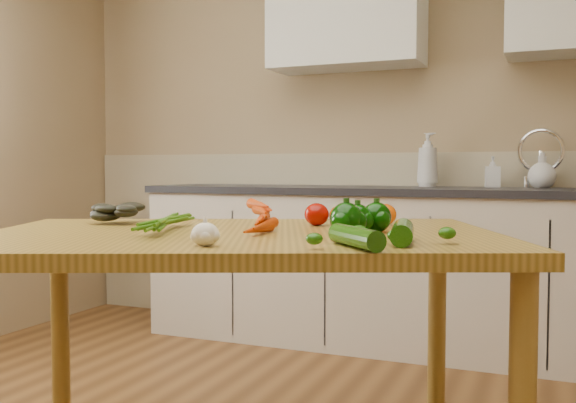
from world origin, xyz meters
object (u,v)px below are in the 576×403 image
(carrot_bunch, at_px, (231,218))
(zucchini_a, at_px, (402,232))
(pepper_c, at_px, (346,219))
(garlic_bulb, at_px, (205,234))
(soap_bottle_b, at_px, (493,172))
(pepper_a, at_px, (358,219))
(soap_bottle_c, at_px, (542,170))
(tomato_a, at_px, (317,214))
(soap_bottle_a, at_px, (428,160))
(pepper_b, at_px, (376,217))
(table, at_px, (241,262))
(leafy_greens, at_px, (121,208))
(tomato_b, at_px, (341,216))
(zucchini_b, at_px, (356,237))
(tomato_c, at_px, (385,214))

(carrot_bunch, relative_size, zucchini_a, 1.27)
(pepper_c, bearing_deg, garlic_bulb, -125.17)
(soap_bottle_b, relative_size, pepper_c, 1.84)
(pepper_a, bearing_deg, carrot_bunch, -167.25)
(soap_bottle_b, xyz_separation_m, garlic_bulb, (-0.47, -2.34, -0.14))
(soap_bottle_c, height_order, pepper_a, soap_bottle_c)
(tomato_a, xyz_separation_m, zucchini_a, (0.37, -0.37, -0.01))
(soap_bottle_b, xyz_separation_m, soap_bottle_c, (0.25, -0.01, 0.01))
(soap_bottle_a, relative_size, pepper_b, 3.50)
(soap_bottle_a, height_order, zucchini_a, soap_bottle_a)
(table, relative_size, garlic_bulb, 25.98)
(leafy_greens, bearing_deg, soap_bottle_b, 60.30)
(soap_bottle_a, bearing_deg, table, -148.96)
(tomato_b, bearing_deg, zucchini_b, -68.58)
(table, xyz_separation_m, zucchini_b, (0.43, -0.24, 0.12))
(zucchini_a, bearing_deg, table, 168.96)
(pepper_a, bearing_deg, pepper_c, -92.95)
(pepper_a, xyz_separation_m, tomato_a, (-0.19, 0.18, -0.00))
(tomato_c, height_order, zucchini_b, tomato_c)
(carrot_bunch, distance_m, zucchini_a, 0.56)
(pepper_a, xyz_separation_m, zucchini_b, (0.09, -0.34, -0.02))
(garlic_bulb, relative_size, zucchini_a, 0.31)
(carrot_bunch, bearing_deg, leafy_greens, 145.74)
(table, height_order, tomato_a, tomato_a)
(table, relative_size, carrot_bunch, 6.31)
(pepper_b, xyz_separation_m, zucchini_a, (0.13, -0.24, -0.02))
(soap_bottle_a, distance_m, carrot_bunch, 2.00)
(tomato_b, bearing_deg, soap_bottle_b, 79.04)
(soap_bottle_b, distance_m, tomato_a, 1.77)
(tomato_b, bearing_deg, pepper_c, -69.35)
(soap_bottle_c, xyz_separation_m, zucchini_a, (-0.30, -2.09, -0.15))
(pepper_b, xyz_separation_m, pepper_c, (-0.05, -0.14, 0.00))
(table, height_order, zucchini_b, zucchini_b)
(carrot_bunch, relative_size, garlic_bulb, 4.12)
(pepper_b, bearing_deg, zucchini_b, -82.70)
(soap_bottle_a, height_order, tomato_b, soap_bottle_a)
(soap_bottle_a, bearing_deg, carrot_bunch, -150.19)
(tomato_b, bearing_deg, garlic_bulb, -102.68)
(pepper_c, bearing_deg, table, -179.27)
(leafy_greens, relative_size, tomato_b, 2.84)
(soap_bottle_c, relative_size, tomato_b, 2.47)
(zucchini_b, bearing_deg, carrot_bunch, 151.73)
(soap_bottle_a, relative_size, soap_bottle_b, 1.79)
(tomato_b, bearing_deg, zucchini_a, -53.27)
(garlic_bulb, height_order, tomato_c, tomato_c)
(pepper_b, distance_m, zucchini_b, 0.39)
(table, bearing_deg, soap_bottle_b, 51.62)
(table, distance_m, soap_bottle_c, 2.16)
(table, xyz_separation_m, pepper_b, (0.38, 0.14, 0.13))
(leafy_greens, relative_size, pepper_b, 2.47)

